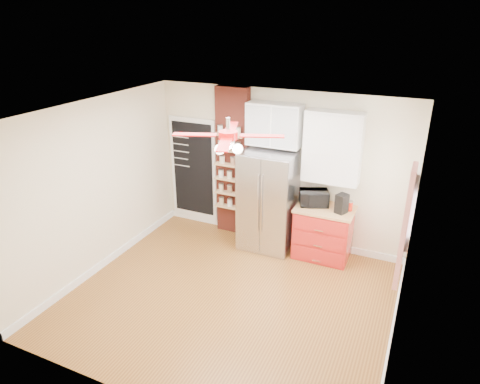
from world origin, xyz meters
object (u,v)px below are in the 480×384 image
at_px(toaster_oven, 314,198).
at_px(ceiling_fan, 228,136).
at_px(red_cabinet, 323,232).
at_px(fridge, 268,201).
at_px(coffee_maker, 342,204).
at_px(pantry_jar_oats, 222,160).
at_px(canister_left, 342,209).

bearing_deg(toaster_oven, ceiling_fan, -135.48).
bearing_deg(toaster_oven, red_cabinet, -33.54).
height_order(fridge, coffee_maker, fridge).
relative_size(ceiling_fan, coffee_maker, 4.47).
relative_size(fridge, ceiling_fan, 1.25).
xyz_separation_m(fridge, ceiling_fan, (0.05, -1.63, 1.55)).
relative_size(toaster_oven, pantry_jar_oats, 3.80).
bearing_deg(ceiling_fan, canister_left, 53.03).
bearing_deg(fridge, toaster_oven, 6.65).
height_order(ceiling_fan, coffee_maker, ceiling_fan).
height_order(canister_left, pantry_jar_oats, pantry_jar_oats).
bearing_deg(ceiling_fan, fridge, 91.76).
relative_size(toaster_oven, coffee_maker, 1.47).
distance_m(ceiling_fan, canister_left, 2.48).
xyz_separation_m(ceiling_fan, toaster_oven, (0.71, 1.72, -1.40)).
bearing_deg(coffee_maker, canister_left, -8.73).
height_order(ceiling_fan, toaster_oven, ceiling_fan).
xyz_separation_m(red_cabinet, toaster_oven, (-0.21, 0.04, 0.58)).
xyz_separation_m(canister_left, pantry_jar_oats, (-2.20, 0.18, 0.46)).
relative_size(toaster_oven, canister_left, 3.21).
distance_m(red_cabinet, pantry_jar_oats, 2.16).
distance_m(fridge, red_cabinet, 1.06).
xyz_separation_m(coffee_maker, canister_left, (0.02, -0.01, -0.08)).
height_order(coffee_maker, canister_left, coffee_maker).
xyz_separation_m(red_cabinet, canister_left, (0.29, -0.08, 0.52)).
bearing_deg(coffee_maker, red_cabinet, -170.31).
height_order(ceiling_fan, canister_left, ceiling_fan).
height_order(ceiling_fan, pantry_jar_oats, ceiling_fan).
bearing_deg(pantry_jar_oats, ceiling_fan, -60.86).
distance_m(red_cabinet, coffee_maker, 0.66).
bearing_deg(fridge, canister_left, -1.18).
xyz_separation_m(toaster_oven, canister_left, (0.50, -0.11, -0.06)).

